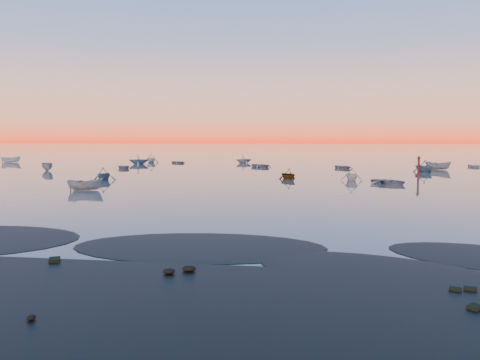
# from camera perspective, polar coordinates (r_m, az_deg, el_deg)

# --- Properties ---
(ground) EXTENTS (600.00, 600.00, 0.00)m
(ground) POSITION_cam_1_polar(r_m,az_deg,el_deg) (123.05, 5.66, 2.56)
(ground) COLOR #615751
(ground) RESTS_ON ground
(mud_lobes) EXTENTS (140.00, 6.00, 0.07)m
(mud_lobes) POSITION_cam_1_polar(r_m,az_deg,el_deg) (23.10, -4.98, -8.94)
(mud_lobes) COLOR black
(mud_lobes) RESTS_ON ground
(moored_fleet) EXTENTS (124.00, 58.00, 1.20)m
(moored_fleet) POSITION_cam_1_polar(r_m,az_deg,el_deg) (76.20, 4.18, 0.95)
(moored_fleet) COLOR silver
(moored_fleet) RESTS_ON ground
(boat_near_center) EXTENTS (2.82, 4.01, 1.28)m
(boat_near_center) POSITION_cam_1_polar(r_m,az_deg,el_deg) (52.60, -18.32, -1.22)
(boat_near_center) COLOR slate
(boat_near_center) RESTS_ON ground
(boat_near_right) EXTENTS (3.88, 2.08, 1.30)m
(boat_near_right) POSITION_cam_1_polar(r_m,az_deg,el_deg) (63.09, 13.45, -0.07)
(boat_near_right) COLOR silver
(boat_near_right) RESTS_ON ground
(channel_marker) EXTENTS (0.88, 0.88, 3.12)m
(channel_marker) POSITION_cam_1_polar(r_m,az_deg,el_deg) (73.28, 20.93, 1.41)
(channel_marker) COLOR #3F100D
(channel_marker) RESTS_ON ground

